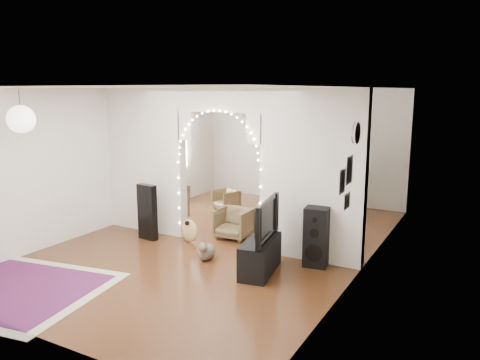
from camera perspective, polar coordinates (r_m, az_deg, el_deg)
The scene contains 25 objects.
floor at distance 8.38m, azimuth -2.26°, elevation -7.63°, with size 7.50×7.50×0.00m, color black.
ceiling at distance 7.95m, azimuth -2.41°, elevation 11.16°, with size 5.00×7.50×0.02m, color white.
wall_back at distance 11.40m, azimuth 7.51°, elevation 4.18°, with size 5.00×0.02×2.70m, color silver.
wall_front at distance 5.29m, azimuth -23.94°, elevation -4.40°, with size 5.00×0.02×2.70m, color silver.
wall_left at distance 9.58m, azimuth -15.24°, elevation 2.64°, with size 0.02×7.50×2.70m, color silver.
wall_right at distance 7.11m, azimuth 15.18°, elevation -0.12°, with size 0.02×7.50×2.70m, color silver.
divider_wall at distance 8.04m, azimuth -2.34°, elevation 2.04°, with size 5.00×0.20×2.70m.
fairy_lights at distance 7.92m, azimuth -2.83°, elevation 2.81°, with size 1.64×0.04×1.60m, color #FFEABF, non-canonical shape.
window at distance 10.90m, azimuth -8.57°, elevation 4.65°, with size 0.04×1.20×1.40m, color white.
wall_clock at distance 6.43m, azimuth 14.03°, elevation 5.57°, with size 0.31×0.31×0.03m, color white.
picture_frames at distance 6.13m, azimuth 12.80°, elevation -0.29°, with size 0.02×0.50×0.70m, color white, non-canonical shape.
paper_lantern at distance 7.47m, azimuth -25.14°, elevation 6.72°, with size 0.40×0.40×0.40m, color white.
ceiling_fan at distance 9.72m, azimuth 3.83°, elevation 9.32°, with size 1.10×1.10×0.30m, color #B3903B, non-canonical shape.
area_rug at distance 7.30m, azimuth -26.75°, elevation -11.64°, with size 2.70×2.02×0.02m, color maroon.
guitar_case at distance 8.59m, azimuth -11.23°, elevation -3.86°, with size 0.39×0.13×1.01m, color black.
acoustic_guitar at distance 8.34m, azimuth -6.23°, elevation -5.06°, with size 0.36×0.19×0.87m.
tabby_cat at distance 7.52m, azimuth -4.13°, elevation -8.67°, with size 0.30×0.55×0.36m.
floor_speaker at distance 7.27m, azimuth 9.28°, elevation -6.89°, with size 0.40×0.36×0.92m.
media_console at distance 7.01m, azimuth 2.47°, elevation -9.24°, with size 0.40×1.00×0.50m, color black.
tv at distance 6.84m, azimuth 2.51°, elevation -4.83°, with size 1.07×0.14×0.62m, color black.
bookcase at distance 10.14m, azimuth 9.65°, elevation 0.34°, with size 1.62×0.41×1.66m, color beige.
dining_table at distance 10.25m, azimuth 8.18°, elevation -0.36°, with size 1.30×0.96×0.76m.
flower_vase at distance 10.22m, azimuth 8.21°, elevation 0.56°, with size 0.18×0.18×0.19m, color white.
dining_chair_left at distance 10.59m, azimuth -1.70°, elevation -2.41°, with size 0.48×0.50×0.45m, color brown.
dining_chair_right at distance 8.56m, azimuth -0.78°, elevation -5.29°, with size 0.59×0.60×0.55m, color brown.
Camera 1 is at (4.13, -6.79, 2.66)m, focal length 35.00 mm.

